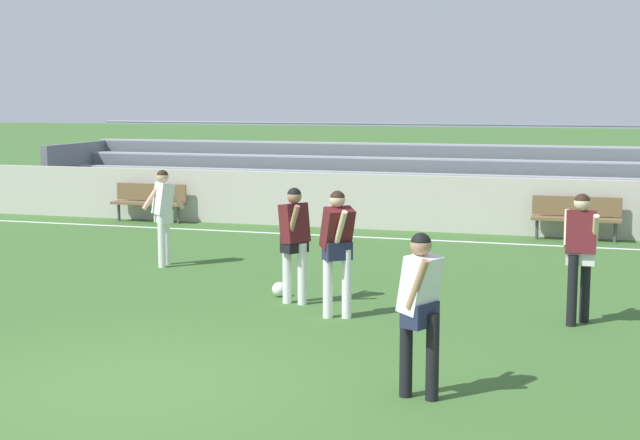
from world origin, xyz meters
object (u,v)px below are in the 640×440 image
(bench_far_right, at_px, (576,214))
(bench_far_left, at_px, (149,199))
(player_white_overlapping, at_px, (420,301))
(player_dark_challenging, at_px, (580,246))
(player_white_dropping_back, at_px, (163,209))
(player_dark_wide_right, at_px, (294,235))
(player_dark_wide_left, at_px, (337,242))
(bleacher_stand, at_px, (525,180))
(soccer_ball, at_px, (279,289))

(bench_far_right, bearing_deg, bench_far_left, 180.00)
(player_white_overlapping, relative_size, player_dark_challenging, 0.96)
(bench_far_right, distance_m, player_white_dropping_back, 8.55)
(player_dark_wide_right, distance_m, player_dark_challenging, 3.93)
(bench_far_right, height_order, player_dark_wide_right, player_dark_wide_right)
(player_dark_wide_left, bearing_deg, bench_far_right, 69.44)
(bleacher_stand, distance_m, player_dark_challenging, 10.56)
(player_dark_wide_right, height_order, player_white_overlapping, player_dark_wide_right)
(player_dark_challenging, bearing_deg, bleacher_stand, 97.88)
(player_dark_wide_right, bearing_deg, bench_far_left, 129.80)
(soccer_ball, bearing_deg, player_dark_wide_left, -40.80)
(player_white_dropping_back, bearing_deg, bleacher_stand, 55.88)
(player_dark_wide_left, relative_size, player_dark_wide_right, 1.03)
(bleacher_stand, relative_size, player_dark_wide_left, 14.39)
(bench_far_left, height_order, player_dark_challenging, player_dark_challenging)
(player_white_dropping_back, xyz_separation_m, soccer_ball, (2.76, -1.76, -0.90))
(bench_far_left, xyz_separation_m, soccer_ball, (5.63, -6.82, -0.44))
(bench_far_right, bearing_deg, player_dark_wide_right, -117.54)
(player_dark_wide_right, xyz_separation_m, player_white_overlapping, (2.47, -3.59, -0.01))
(bleacher_stand, xyz_separation_m, player_dark_wide_right, (-2.48, -10.40, 0.07))
(player_dark_wide_left, relative_size, soccer_ball, 7.84)
(bleacher_stand, relative_size, soccer_ball, 112.86)
(bleacher_stand, height_order, player_dark_challenging, bleacher_stand)
(bench_far_right, xyz_separation_m, soccer_ball, (-4.12, -6.82, -0.44))
(player_dark_wide_left, xyz_separation_m, player_dark_wide_right, (-0.81, 0.64, -0.03))
(bench_far_right, distance_m, player_white_overlapping, 10.87)
(player_dark_wide_left, distance_m, player_dark_wide_right, 1.04)
(player_dark_wide_left, distance_m, player_white_dropping_back, 4.82)
(bench_far_right, bearing_deg, player_dark_challenging, -88.64)
(bleacher_stand, height_order, player_dark_wide_right, bleacher_stand)
(player_white_dropping_back, distance_m, player_dark_challenging, 7.38)
(bench_far_left, xyz_separation_m, bench_far_right, (9.75, 0.00, 0.00))
(player_white_dropping_back, height_order, player_dark_challenging, player_dark_challenging)
(bleacher_stand, height_order, player_dark_wide_left, bleacher_stand)
(bench_far_left, distance_m, player_dark_wide_left, 10.40)
(bleacher_stand, height_order, player_white_overlapping, bleacher_stand)
(bench_far_left, height_order, player_white_overlapping, player_white_overlapping)
(bench_far_left, distance_m, bench_far_right, 9.75)
(player_dark_wide_right, distance_m, player_white_dropping_back, 3.79)
(bench_far_left, bearing_deg, player_dark_wide_right, -50.20)
(player_white_dropping_back, bearing_deg, player_dark_challenging, -17.36)
(bleacher_stand, height_order, bench_far_right, bleacher_stand)
(bleacher_stand, bearing_deg, soccer_ball, -105.83)
(player_white_overlapping, distance_m, soccer_ball, 4.95)
(bleacher_stand, distance_m, player_white_dropping_back, 9.98)
(bench_far_right, height_order, player_white_overlapping, player_white_overlapping)
(player_white_dropping_back, xyz_separation_m, player_dark_challenging, (7.05, -2.20, 0.02))
(player_dark_challenging, bearing_deg, bench_far_right, 91.36)
(bleacher_stand, distance_m, bench_far_left, 9.07)
(player_dark_wide_left, height_order, soccer_ball, player_dark_wide_left)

